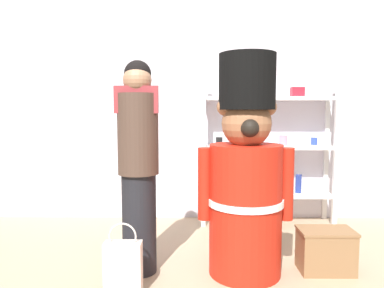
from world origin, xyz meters
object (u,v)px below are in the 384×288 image
(merchandise_shelf, at_px, (267,144))
(person_shopper, at_px, (138,162))
(shopping_bag, at_px, (123,267))
(teddy_bear_guard, at_px, (246,178))
(display_crate, at_px, (326,250))

(merchandise_shelf, bearing_deg, person_shopper, -134.27)
(person_shopper, bearing_deg, shopping_bag, -99.95)
(teddy_bear_guard, bearing_deg, merchandise_shelf, 72.10)
(merchandise_shelf, relative_size, display_crate, 4.24)
(merchandise_shelf, xyz_separation_m, shopping_bag, (-1.28, -1.59, -0.70))
(merchandise_shelf, distance_m, person_shopper, 1.75)
(shopping_bag, relative_size, display_crate, 1.18)
(display_crate, bearing_deg, shopping_bag, -166.85)
(person_shopper, xyz_separation_m, shopping_bag, (-0.06, -0.34, -0.67))
(merchandise_shelf, height_order, teddy_bear_guard, merchandise_shelf)
(person_shopper, relative_size, shopping_bag, 3.27)
(merchandise_shelf, xyz_separation_m, display_crate, (0.22, -1.24, -0.72))
(shopping_bag, distance_m, display_crate, 1.55)
(merchandise_shelf, bearing_deg, shopping_bag, -128.83)
(merchandise_shelf, xyz_separation_m, teddy_bear_guard, (-0.41, -1.27, -0.15))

